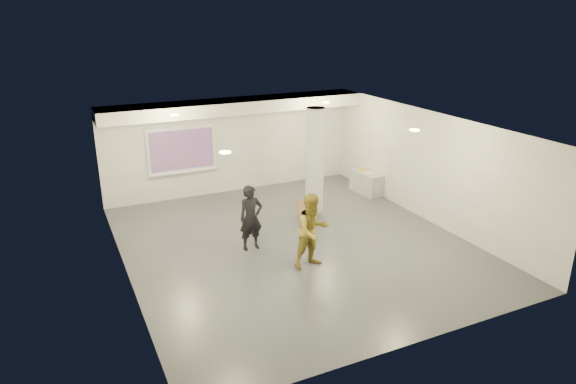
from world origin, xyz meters
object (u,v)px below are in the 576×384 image
credenza (366,182)px  man (313,231)px  projection_screen (182,150)px  woman (251,218)px  column (315,161)px

credenza → man: size_ratio=0.69×
projection_screen → woman: size_ratio=1.31×
projection_screen → woman: bearing=-82.6°
woman → man: size_ratio=0.93×
projection_screen → man: projection_screen is taller
column → woman: size_ratio=1.87×
credenza → woman: (-4.77, -2.20, 0.46)m
column → credenza: size_ratio=2.53×
column → projection_screen: 4.08m
woman → projection_screen: bearing=96.0°
credenza → man: (-3.86, -3.63, 0.52)m
column → man: (-1.64, -2.97, -0.64)m
projection_screen → woman: (0.55, -4.20, -0.73)m
woman → man: (0.91, -1.42, 0.06)m
column → woman: (-2.55, -1.55, -0.70)m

